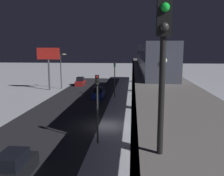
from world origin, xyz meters
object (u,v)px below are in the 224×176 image
at_px(sedan_blue, 98,93).
at_px(rail_signal, 163,52).
at_px(traffic_light_mid, 115,74).
at_px(commercial_billboard, 48,58).
at_px(subway_train, 149,55).
at_px(traffic_light_near, 97,99).
at_px(sedan_black, 13,170).
at_px(sedan_red, 80,82).

bearing_deg(sedan_blue, rail_signal, -79.33).
bearing_deg(traffic_light_mid, commercial_billboard, -25.90).
distance_m(subway_train, traffic_light_near, 17.61).
relative_size(sedan_blue, commercial_billboard, 0.51).
distance_m(sedan_blue, commercial_billboard, 14.99).
relative_size(rail_signal, sedan_black, 0.85).
bearing_deg(rail_signal, traffic_light_mid, -83.89).
bearing_deg(commercial_billboard, rail_signal, 112.85).
bearing_deg(sedan_blue, sedan_black, -93.68).
xyz_separation_m(traffic_light_near, traffic_light_mid, (0.00, -21.44, 0.00)).
bearing_deg(sedan_black, traffic_light_near, 56.01).
xyz_separation_m(sedan_black, traffic_light_near, (-4.70, -6.97, 3.40)).
relative_size(sedan_blue, traffic_light_mid, 0.70).
xyz_separation_m(subway_train, sedan_black, (10.32, 23.29, -6.92)).
relative_size(subway_train, sedan_red, 8.37).
distance_m(sedan_black, sedan_blue, 28.07).
xyz_separation_m(subway_train, traffic_light_mid, (5.62, -5.13, -3.53)).
relative_size(sedan_red, traffic_light_mid, 0.69).
distance_m(subway_train, sedan_red, 25.30).
xyz_separation_m(subway_train, rail_signal, (1.71, 31.44, 0.95)).
bearing_deg(sedan_red, traffic_light_mid, 123.42).
bearing_deg(traffic_light_mid, sedan_blue, 7.93).
xyz_separation_m(sedan_blue, commercial_billboard, (11.55, -7.42, 6.03)).
height_order(traffic_light_mid, commercial_billboard, commercial_billboard).
bearing_deg(sedan_blue, sedan_red, 113.82).
height_order(sedan_red, sedan_blue, same).
bearing_deg(subway_train, traffic_light_mid, -42.36).
height_order(sedan_black, traffic_light_near, traffic_light_near).
relative_size(subway_train, sedan_black, 7.86).
height_order(rail_signal, commercial_billboard, rail_signal).
relative_size(sedan_red, traffic_light_near, 0.69).
bearing_deg(traffic_light_mid, sedan_red, -56.58).
distance_m(sedan_red, sedan_blue, 15.85).
height_order(rail_signal, sedan_red, rail_signal).
bearing_deg(rail_signal, sedan_blue, -79.33).
height_order(rail_signal, sedan_black, rail_signal).
xyz_separation_m(subway_train, traffic_light_near, (5.62, 16.31, -3.53)).
relative_size(traffic_light_near, traffic_light_mid, 1.00).
xyz_separation_m(rail_signal, sedan_blue, (6.82, -36.16, -7.87)).
distance_m(sedan_black, traffic_light_near, 9.07).
bearing_deg(subway_train, sedan_red, -52.17).
bearing_deg(rail_signal, sedan_black, -43.41).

